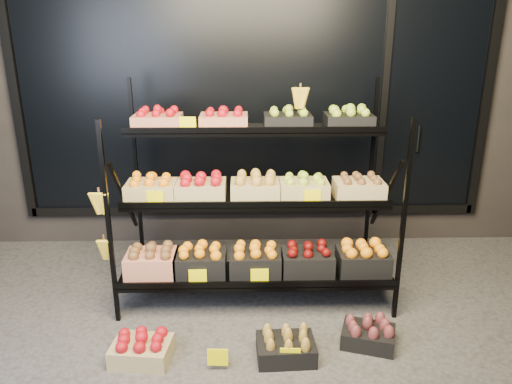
{
  "coord_description": "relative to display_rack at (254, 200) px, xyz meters",
  "views": [
    {
      "loc": [
        -0.08,
        -3.02,
        2.09
      ],
      "look_at": [
        0.0,
        0.55,
        0.87
      ],
      "focal_mm": 35.0,
      "sensor_mm": 36.0,
      "label": 1
    }
  ],
  "objects": [
    {
      "name": "ground",
      "position": [
        0.02,
        -0.6,
        -0.79
      ],
      "size": [
        24.0,
        24.0,
        0.0
      ],
      "primitive_type": "plane",
      "color": "#514F4C",
      "rests_on": "ground"
    },
    {
      "name": "building",
      "position": [
        0.02,
        1.99,
        0.96
      ],
      "size": [
        6.0,
        2.08,
        3.5
      ],
      "color": "#2D2826",
      "rests_on": "ground"
    },
    {
      "name": "display_rack",
      "position": [
        0.0,
        0.0,
        0.0
      ],
      "size": [
        2.18,
        1.02,
        1.73
      ],
      "color": "black",
      "rests_on": "ground"
    },
    {
      "name": "tag_floor_a",
      "position": [
        -0.24,
        -1.0,
        -0.73
      ],
      "size": [
        0.13,
        0.01,
        0.12
      ],
      "primitive_type": "cube",
      "color": "#FFF100",
      "rests_on": "ground"
    },
    {
      "name": "tag_floor_b",
      "position": [
        0.21,
        -1.0,
        -0.73
      ],
      "size": [
        0.13,
        0.01,
        0.12
      ],
      "primitive_type": "cube",
      "color": "#FFF100",
      "rests_on": "ground"
    },
    {
      "name": "floor_crate_left",
      "position": [
        -0.74,
        -0.88,
        -0.7
      ],
      "size": [
        0.4,
        0.32,
        0.19
      ],
      "rotation": [
        0.0,
        0.0,
        -0.12
      ],
      "color": "tan",
      "rests_on": "ground"
    },
    {
      "name": "floor_crate_midleft",
      "position": [
        0.19,
        -0.88,
        -0.7
      ],
      "size": [
        0.39,
        0.29,
        0.19
      ],
      "rotation": [
        0.0,
        0.0,
        0.05
      ],
      "color": "black",
      "rests_on": "ground"
    },
    {
      "name": "floor_crate_right",
      "position": [
        0.77,
        -0.75,
        -0.7
      ],
      "size": [
        0.41,
        0.35,
        0.18
      ],
      "rotation": [
        0.0,
        0.0,
        -0.31
      ],
      "color": "black",
      "rests_on": "ground"
    }
  ]
}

